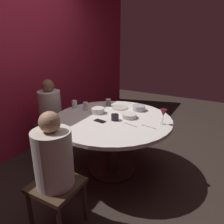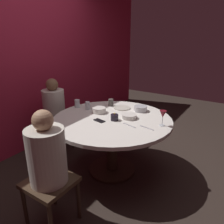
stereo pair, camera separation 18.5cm
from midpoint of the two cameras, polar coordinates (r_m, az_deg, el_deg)
ground_plane at (r=2.97m, az=-1.85°, el=-14.91°), size 8.00×8.00×0.00m
back_wall at (r=3.45m, az=-23.98°, el=11.66°), size 6.00×0.10×2.60m
dining_table at (r=2.67m, az=-1.99°, el=-4.38°), size 1.44×1.44×0.73m
seated_diner_left at (r=1.93m, az=-17.81°, el=-12.05°), size 0.40×0.40×1.13m
seated_diner_back at (r=3.24m, az=-17.52°, el=0.85°), size 0.40×0.40×1.11m
candle_holder at (r=2.55m, az=-1.31°, el=-1.41°), size 0.09×0.09×0.09m
wine_glass at (r=2.45m, az=11.25°, el=-0.40°), size 0.08×0.08×0.18m
dinner_plate at (r=2.97m, az=0.29°, el=1.13°), size 0.23×0.23×0.01m
cell_phone at (r=2.54m, az=-5.30°, el=-2.39°), size 0.09×0.15×0.01m
bowl_serving_large at (r=2.89m, az=5.24°, el=1.06°), size 0.17×0.17×0.07m
bowl_salad_center at (r=2.63m, az=2.52°, el=-1.03°), size 0.18×0.18×0.05m
bowl_small_white at (r=2.80m, az=-5.64°, el=0.39°), size 0.17×0.17×0.07m
cup_near_candle at (r=3.06m, az=-2.71°, el=2.48°), size 0.07×0.07×0.10m
cup_by_left_diner at (r=3.02m, az=-11.54°, el=1.97°), size 0.07×0.07×0.11m
cup_by_right_diner at (r=2.93m, az=-8.77°, el=1.52°), size 0.07×0.07×0.11m
fork_near_plate at (r=2.43m, az=2.71°, el=-3.40°), size 0.06×0.18×0.01m
knife_near_plate at (r=2.40m, az=7.35°, el=-3.88°), size 0.05×0.18×0.01m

